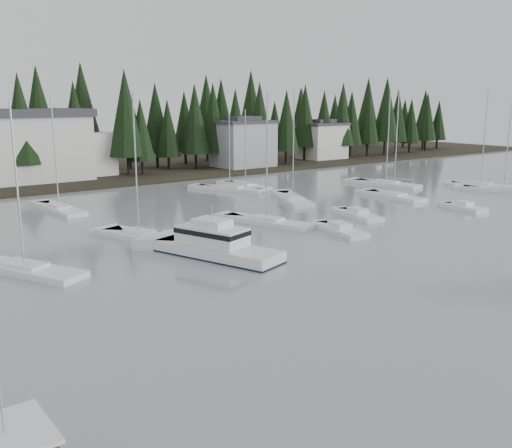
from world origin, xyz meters
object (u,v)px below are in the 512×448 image
(sailboat_3, at_px, (267,223))
(runabout_4, at_px, (358,216))
(sailboat_8, at_px, (394,197))
(runabout_2, at_px, (464,208))
(sailboat_4, at_px, (59,210))
(sailboat_7, at_px, (480,187))
(harbor_inn, at_px, (18,147))
(sailboat_2, at_px, (386,185))
(cabin_cruiser_center, at_px, (216,248))
(sailboat_11, at_px, (293,200))
(house_east_b, at_px, (322,140))
(sailboat_13, at_px, (230,190))
(runabout_1, at_px, (340,231))
(sailboat_6, at_px, (25,271))
(house_east_a, at_px, (243,143))
(sailboat_12, at_px, (503,191))
(sailboat_9, at_px, (139,237))
(sailboat_10, at_px, (246,187))

(sailboat_3, relative_size, runabout_4, 1.95)
(sailboat_8, height_order, runabout_2, sailboat_8)
(sailboat_4, distance_m, runabout_4, 34.50)
(sailboat_7, distance_m, sailboat_8, 17.83)
(harbor_inn, distance_m, sailboat_2, 56.16)
(cabin_cruiser_center, relative_size, runabout_4, 1.64)
(sailboat_8, xyz_separation_m, sailboat_11, (-12.08, 6.41, -0.00))
(runabout_2, bearing_deg, sailboat_11, 42.44)
(cabin_cruiser_center, bearing_deg, sailboat_4, -10.44)
(house_east_b, relative_size, runabout_4, 1.32)
(sailboat_7, relative_size, sailboat_13, 1.30)
(sailboat_3, height_order, sailboat_8, sailboat_3)
(sailboat_11, distance_m, sailboat_13, 12.03)
(runabout_4, bearing_deg, sailboat_2, -43.79)
(sailboat_4, xyz_separation_m, runabout_1, (18.33, -27.61, 0.06))
(sailboat_6, xyz_separation_m, runabout_4, (35.40, -0.72, 0.07))
(sailboat_11, bearing_deg, harbor_inn, 58.02)
(house_east_a, relative_size, sailboat_4, 0.76)
(sailboat_2, distance_m, sailboat_12, 16.46)
(runabout_1, bearing_deg, sailboat_8, -51.90)
(sailboat_9, height_order, sailboat_10, sailboat_9)
(sailboat_2, bearing_deg, sailboat_11, 85.66)
(sailboat_2, relative_size, sailboat_6, 1.13)
(house_east_b, distance_m, sailboat_7, 42.72)
(harbor_inn, distance_m, sailboat_9, 43.41)
(sailboat_8, bearing_deg, sailboat_3, 100.51)
(sailboat_11, xyz_separation_m, sailboat_12, (28.79, -12.22, -0.01))
(sailboat_4, bearing_deg, house_east_a, -67.50)
(sailboat_4, xyz_separation_m, runabout_4, (25.29, -23.47, 0.06))
(house_east_a, bearing_deg, runabout_2, -93.28)
(house_east_a, distance_m, sailboat_10, 23.81)
(sailboat_11, bearing_deg, runabout_1, 178.81)
(sailboat_2, xyz_separation_m, sailboat_4, (-46.42, 9.45, 0.00))
(sailboat_3, xyz_separation_m, sailboat_12, (40.06, -3.23, -0.01))
(sailboat_3, bearing_deg, runabout_4, -124.40)
(sailboat_3, relative_size, runabout_1, 1.94)
(house_east_a, distance_m, sailboat_12, 46.48)
(house_east_b, bearing_deg, sailboat_4, -160.29)
(house_east_a, relative_size, sailboat_13, 0.94)
(sailboat_13, bearing_deg, harbor_inn, 17.42)
(house_east_b, distance_m, harbor_inn, 61.02)
(sailboat_10, relative_size, sailboat_12, 0.93)
(harbor_inn, distance_m, sailboat_13, 33.43)
(sailboat_8, distance_m, sailboat_9, 36.83)
(runabout_4, bearing_deg, sailboat_6, 101.49)
(sailboat_4, relative_size, runabout_4, 1.93)
(house_east_b, height_order, sailboat_2, sailboat_2)
(sailboat_12, bearing_deg, sailboat_4, 41.70)
(sailboat_3, xyz_separation_m, sailboat_4, (-15.02, 20.21, -0.00))
(sailboat_4, xyz_separation_m, sailboat_9, (1.55, -17.97, 0.01))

